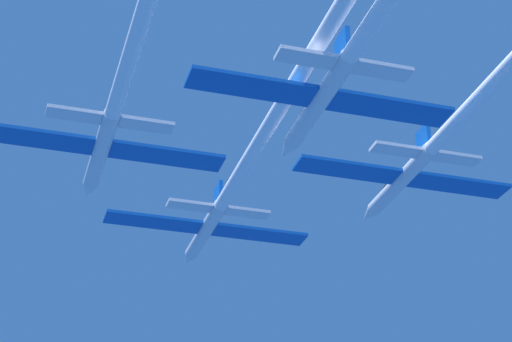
# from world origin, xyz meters

# --- Properties ---
(jet_lead) EXTENTS (21.15, 66.96, 3.50)m
(jet_lead) POSITION_xyz_m (-0.99, -18.38, 0.47)
(jet_lead) COLOR silver
(jet_left_wing) EXTENTS (21.15, 63.27, 3.50)m
(jet_left_wing) POSITION_xyz_m (-14.10, -32.67, -0.51)
(jet_left_wing) COLOR silver
(jet_right_wing) EXTENTS (21.15, 61.37, 3.50)m
(jet_right_wing) POSITION_xyz_m (14.15, -31.40, 0.90)
(jet_right_wing) COLOR silver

